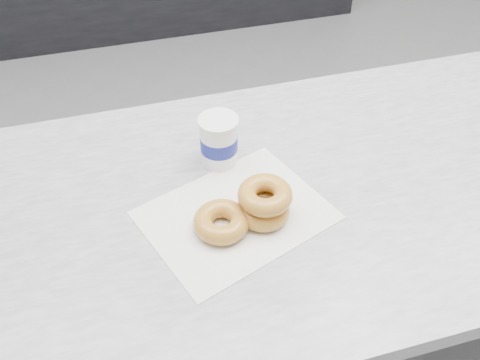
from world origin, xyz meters
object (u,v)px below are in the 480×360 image
(donut_stack, at_px, (264,202))
(coffee_cup, at_px, (219,140))
(counter, at_px, (329,300))
(donut_single, at_px, (221,222))

(donut_stack, bearing_deg, coffee_cup, 103.01)
(coffee_cup, bearing_deg, counter, -12.68)
(counter, relative_size, donut_single, 28.56)
(donut_single, xyz_separation_m, donut_stack, (0.09, 0.01, 0.02))
(coffee_cup, bearing_deg, donut_stack, -62.88)
(counter, height_order, coffee_cup, coffee_cup)
(counter, relative_size, donut_stack, 20.82)
(counter, distance_m, donut_single, 0.56)
(counter, relative_size, coffee_cup, 27.25)
(counter, bearing_deg, coffee_cup, 153.22)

